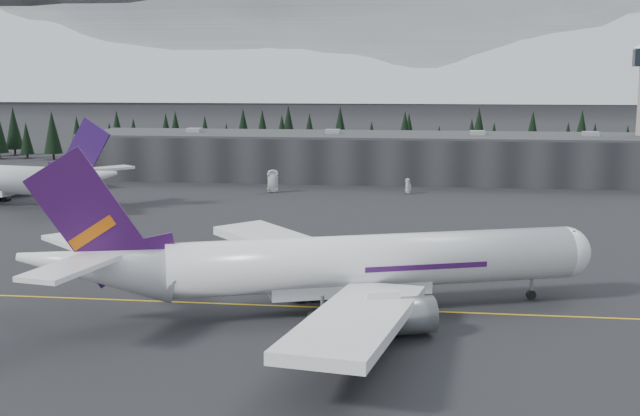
# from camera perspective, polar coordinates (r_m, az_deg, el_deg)

# --- Properties ---
(ground) EXTENTS (1400.00, 1400.00, 0.00)m
(ground) POSITION_cam_1_polar(r_m,az_deg,el_deg) (103.98, -1.42, -6.71)
(ground) COLOR black
(ground) RESTS_ON ground
(taxiline) EXTENTS (400.00, 0.40, 0.02)m
(taxiline) POSITION_cam_1_polar(r_m,az_deg,el_deg) (102.08, -1.60, -7.02)
(taxiline) COLOR gold
(taxiline) RESTS_ON ground
(terminal) EXTENTS (160.00, 30.00, 12.60)m
(terminal) POSITION_cam_1_polar(r_m,az_deg,el_deg) (225.33, 3.43, 3.70)
(terminal) COLOR black
(terminal) RESTS_ON ground
(treeline) EXTENTS (360.00, 20.00, 15.00)m
(treeline) POSITION_cam_1_polar(r_m,az_deg,el_deg) (261.99, 4.00, 4.77)
(treeline) COLOR black
(treeline) RESTS_ON ground
(mountain_ridge) EXTENTS (4400.00, 900.00, 420.00)m
(mountain_ridge) POSITION_cam_1_polar(r_m,az_deg,el_deg) (1099.14, 6.63, 7.94)
(mountain_ridge) COLOR white
(mountain_ridge) RESTS_ON ground
(jet_main) EXTENTS (69.56, 62.51, 21.06)m
(jet_main) POSITION_cam_1_polar(r_m,az_deg,el_deg) (98.37, 0.42, -4.07)
(jet_main) COLOR silver
(jet_main) RESTS_ON ground
(gse_vehicle_a) EXTENTS (2.78, 5.78, 1.59)m
(gse_vehicle_a) POSITION_cam_1_polar(r_m,az_deg,el_deg) (199.13, -3.35, 1.34)
(gse_vehicle_a) COLOR white
(gse_vehicle_a) RESTS_ON ground
(gse_vehicle_b) EXTENTS (4.12, 3.06, 1.31)m
(gse_vehicle_b) POSITION_cam_1_polar(r_m,az_deg,el_deg) (197.83, 6.31, 1.20)
(gse_vehicle_b) COLOR silver
(gse_vehicle_b) RESTS_ON ground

